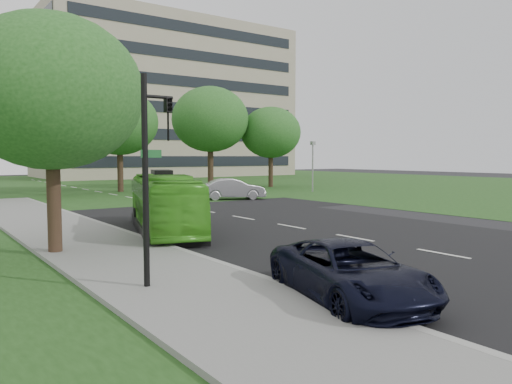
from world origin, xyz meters
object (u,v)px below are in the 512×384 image
office_building (166,101)px  tree_park_b (51,119)px  sedan (233,189)px  tree_side_near (51,93)px  tree_park_c (119,122)px  tree_park_d (210,119)px  suv (350,272)px  camera_pole (313,159)px  tree_park_e (271,133)px  traffic_light (152,165)px  bus (165,203)px

office_building → tree_park_b: 42.87m
sedan → tree_side_near: bearing=153.6°
tree_park_c → tree_park_d: tree_park_d is taller
tree_side_near → suv: 11.19m
tree_park_b → sedan: bearing=-51.8°
tree_side_near → camera_pole: tree_side_near is taller
tree_park_e → tree_park_c: bearing=172.6°
traffic_light → tree_park_c: bearing=60.1°
tree_park_c → traffic_light: bearing=-109.0°
bus → suv: bearing=-77.2°
tree_park_b → sedan: 17.10m
office_building → traffic_light: office_building is taller
suv → camera_pole: camera_pole is taller
tree_park_b → tree_side_near: 28.09m
tree_park_d → camera_pole: (4.81, -10.26, -4.03)m
tree_park_b → tree_side_near: size_ratio=1.20×
tree_park_c → suv: bearing=-102.6°
office_building → tree_park_c: office_building is taller
tree_park_e → bus: (-23.02, -22.85, -4.55)m
tree_park_b → suv: 37.12m
bus → sedan: bearing=64.6°
traffic_light → office_building: bearing=53.6°
tree_side_near → bus: tree_side_near is taller
bus → suv: 11.96m
tree_side_near → traffic_light: (0.86, -5.93, -2.27)m
tree_park_d → tree_side_near: 35.05m
office_building → tree_park_d: bearing=-107.9°
traffic_light → tree_park_e: bearing=38.1°
office_building → tree_park_e: size_ratio=4.70×
tree_park_d → office_building: bearing=72.1°
tree_park_e → suv: 42.56m
bus → office_building: bearing=82.3°
suv → camera_pole: bearing=64.6°
tree_side_near → traffic_light: bearing=-81.8°
tree_park_c → tree_park_e: tree_park_c is taller
tree_park_b → tree_park_d: 15.50m
tree_park_e → camera_pole: 8.97m
tree_park_b → tree_park_e: size_ratio=1.11×
office_building → bus: (-27.46, -58.05, -11.25)m
tree_park_d → tree_park_e: (6.33, -1.88, -1.23)m
tree_park_c → traffic_light: size_ratio=1.80×
sedan → camera_pole: 10.81m
bus → tree_park_b: bearing=104.8°
office_building → tree_park_b: bearing=-128.2°
tree_park_d → suv: (-17.69, -36.64, -6.36)m
tree_park_d → traffic_light: (-20.99, -33.28, -3.96)m
bus → sedan: bus is taller
tree_park_d → suv: size_ratio=2.15×
office_building → tree_park_e: 36.10m
tree_park_c → tree_park_d: (9.48, -0.19, 0.66)m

